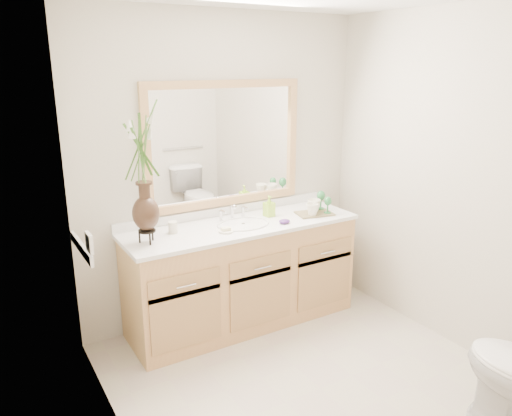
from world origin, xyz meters
TOP-DOWN VIEW (x-y plane):
  - floor at (0.00, 0.00)m, footprint 2.60×2.60m
  - wall_back at (0.00, 1.30)m, footprint 2.40×0.02m
  - wall_left at (-1.20, 0.00)m, footprint 0.02×2.60m
  - wall_right at (1.20, 0.00)m, footprint 0.02×2.60m
  - vanity at (0.00, 1.01)m, footprint 1.80×0.55m
  - counter at (0.00, 1.01)m, footprint 1.84×0.57m
  - sink at (0.00, 1.00)m, footprint 0.38×0.34m
  - mirror at (0.00, 1.28)m, footprint 1.32×0.04m
  - switch_plate at (-1.19, 0.76)m, footprint 0.02×0.12m
  - door at (-0.30, -1.29)m, footprint 0.80×0.03m
  - flower_vase at (-0.76, 0.98)m, footprint 0.21×0.21m
  - tumbler at (-0.53, 1.08)m, footprint 0.07×0.07m
  - soap_dish at (-0.20, 0.90)m, footprint 0.11×0.11m
  - soap_bottle at (0.28, 1.08)m, footprint 0.07×0.07m
  - purple_dish at (0.28, 0.86)m, footprint 0.10×0.08m
  - tray at (0.63, 0.93)m, footprint 0.32×0.25m
  - mug_left at (0.57, 0.89)m, footprint 0.11×0.10m
  - mug_right at (0.64, 0.96)m, footprint 0.13×0.12m
  - goblet_front at (0.71, 0.87)m, footprint 0.06×0.06m
  - goblet_back at (0.74, 0.99)m, footprint 0.07×0.07m

SIDE VIEW (x-z plane):
  - floor at x=0.00m, z-range 0.00..0.00m
  - vanity at x=0.00m, z-range 0.00..0.80m
  - sink at x=0.00m, z-range 0.66..0.89m
  - counter at x=0.00m, z-range 0.80..0.83m
  - tray at x=0.63m, z-range 0.83..0.84m
  - soap_dish at x=-0.20m, z-range 0.82..0.86m
  - purple_dish at x=0.28m, z-range 0.83..0.86m
  - tumbler at x=-0.53m, z-range 0.83..0.92m
  - mug_left at x=0.57m, z-range 0.84..0.94m
  - mug_right at x=0.64m, z-range 0.84..0.95m
  - soap_bottle at x=0.28m, z-range 0.83..0.98m
  - goblet_front at x=0.71m, z-range 0.87..1.00m
  - goblet_back at x=0.74m, z-range 0.87..1.03m
  - switch_plate at x=-1.19m, z-range 0.92..1.04m
  - door at x=-0.30m, z-range 0.00..2.00m
  - wall_back at x=0.00m, z-range 0.00..2.40m
  - wall_left at x=-1.20m, z-range 0.00..2.40m
  - wall_right at x=1.20m, z-range 0.00..2.40m
  - mirror at x=0.00m, z-range 0.92..1.89m
  - flower_vase at x=-0.76m, z-range 0.99..1.87m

